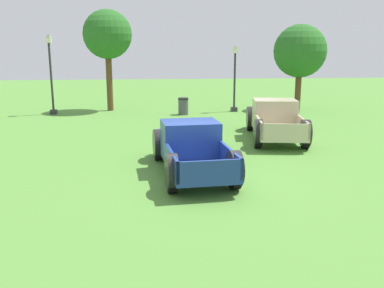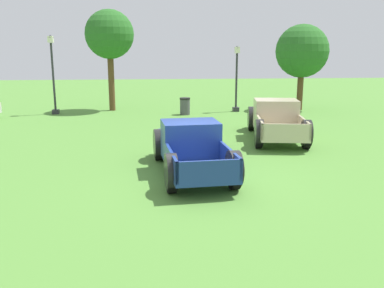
% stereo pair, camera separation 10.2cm
% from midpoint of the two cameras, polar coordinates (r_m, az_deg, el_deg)
% --- Properties ---
extents(ground_plane, '(80.00, 80.00, 0.00)m').
position_cam_midpoint_polar(ground_plane, '(12.12, 1.14, -4.94)').
color(ground_plane, '#548C38').
extents(pickup_truck_foreground, '(2.33, 5.16, 1.53)m').
position_cam_midpoint_polar(pickup_truck_foreground, '(12.98, -0.52, -0.37)').
color(pickup_truck_foreground, navy).
rests_on(pickup_truck_foreground, ground_plane).
extents(pickup_truck_behind_left, '(2.67, 5.44, 1.60)m').
position_cam_midpoint_polar(pickup_truck_behind_left, '(18.17, 10.82, 3.31)').
color(pickup_truck_behind_left, '#C6B793').
rests_on(pickup_truck_behind_left, ground_plane).
extents(lamp_post_near, '(0.36, 0.36, 3.82)m').
position_cam_midpoint_polar(lamp_post_near, '(25.17, 5.64, 8.91)').
color(lamp_post_near, '#2D2D33').
rests_on(lamp_post_near, ground_plane).
extents(lamp_post_far, '(0.36, 0.36, 4.39)m').
position_cam_midpoint_polar(lamp_post_far, '(25.23, -18.56, 9.00)').
color(lamp_post_far, '#2D2D33').
rests_on(lamp_post_far, ground_plane).
extents(trash_can, '(0.59, 0.59, 0.95)m').
position_cam_midpoint_polar(trash_can, '(23.97, -1.30, 5.12)').
color(trash_can, '#4C4C51').
rests_on(trash_can, ground_plane).
extents(oak_tree_east, '(2.84, 2.84, 5.88)m').
position_cam_midpoint_polar(oak_tree_east, '(25.87, -11.42, 14.16)').
color(oak_tree_east, brown).
rests_on(oak_tree_east, ground_plane).
extents(oak_tree_west, '(3.13, 3.13, 5.07)m').
position_cam_midpoint_polar(oak_tree_west, '(26.51, 14.23, 11.98)').
color(oak_tree_west, brown).
rests_on(oak_tree_west, ground_plane).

